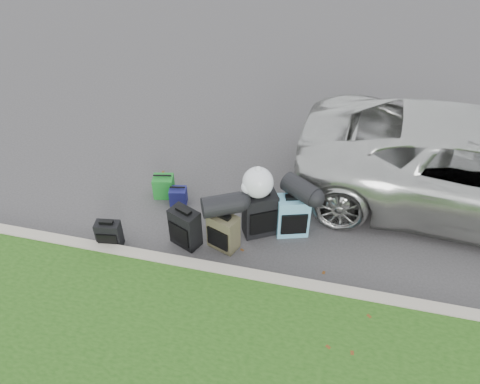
% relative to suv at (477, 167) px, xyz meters
% --- Properties ---
extents(ground, '(120.00, 120.00, 0.00)m').
position_rel_suv_xyz_m(ground, '(-3.41, -1.39, -0.77)').
color(ground, '#383535').
rests_on(ground, ground).
extents(curb, '(120.00, 0.18, 0.15)m').
position_rel_suv_xyz_m(curb, '(-3.41, -2.39, -0.69)').
color(curb, '#9E937F').
rests_on(curb, ground).
extents(suv, '(5.67, 2.87, 1.54)m').
position_rel_suv_xyz_m(suv, '(0.00, 0.00, 0.00)').
color(suv, '#B7B7B2').
rests_on(suv, ground).
extents(suitcase_small_black, '(0.38, 0.25, 0.44)m').
position_rel_suv_xyz_m(suitcase_small_black, '(-5.25, -2.20, -0.55)').
color(suitcase_small_black, black).
rests_on(suitcase_small_black, ground).
extents(suitcase_large_black_left, '(0.50, 0.41, 0.62)m').
position_rel_suv_xyz_m(suitcase_large_black_left, '(-4.17, -1.89, -0.46)').
color(suitcase_large_black_left, black).
rests_on(suitcase_large_black_left, ground).
extents(suitcase_olive, '(0.49, 0.40, 0.59)m').
position_rel_suv_xyz_m(suitcase_olive, '(-3.61, -1.83, -0.48)').
color(suitcase_olive, '#383422').
rests_on(suitcase_olive, ground).
extents(suitcase_teal, '(0.54, 0.41, 0.68)m').
position_rel_suv_xyz_m(suitcase_teal, '(-2.67, -1.30, -0.43)').
color(suitcase_teal, teal).
rests_on(suitcase_teal, ground).
extents(suitcase_large_black_right, '(0.57, 0.49, 0.73)m').
position_rel_suv_xyz_m(suitcase_large_black_right, '(-3.15, -1.41, -0.40)').
color(suitcase_large_black_right, black).
rests_on(suitcase_large_black_right, ground).
extents(tote_green, '(0.38, 0.33, 0.37)m').
position_rel_suv_xyz_m(tote_green, '(-4.88, -0.91, -0.58)').
color(tote_green, '#197323').
rests_on(tote_green, ground).
extents(tote_navy, '(0.31, 0.27, 0.29)m').
position_rel_suv_xyz_m(tote_navy, '(-4.58, -1.05, -0.62)').
color(tote_navy, navy).
rests_on(tote_navy, ground).
extents(duffel_left, '(0.64, 0.53, 0.30)m').
position_rel_suv_xyz_m(duffel_left, '(-3.64, -1.75, -0.03)').
color(duffel_left, black).
rests_on(duffel_left, suitcase_olive).
extents(duffel_right, '(0.61, 0.55, 0.30)m').
position_rel_suv_xyz_m(duffel_right, '(-2.59, -1.26, 0.06)').
color(duffel_right, black).
rests_on(duffel_right, suitcase_teal).
extents(trash_bag, '(0.45, 0.45, 0.45)m').
position_rel_suv_xyz_m(trash_bag, '(-3.19, -1.41, 0.19)').
color(trash_bag, silver).
rests_on(trash_bag, suitcase_large_black_right).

